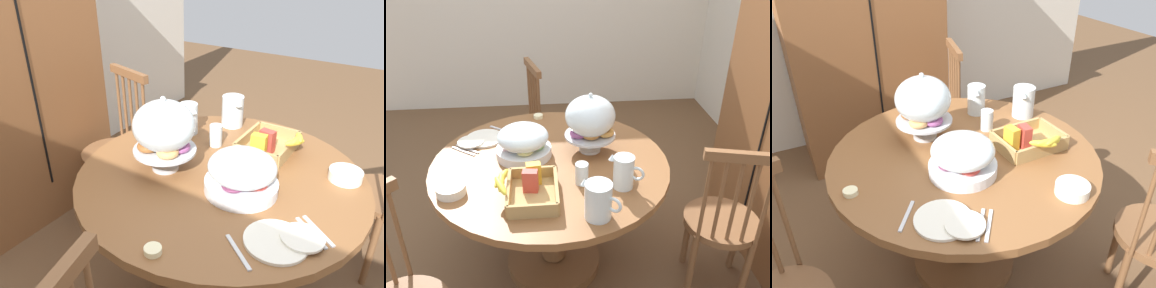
# 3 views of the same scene
# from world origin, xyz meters

# --- Properties ---
(ground_plane) EXTENTS (10.00, 10.00, 0.00)m
(ground_plane) POSITION_xyz_m (0.00, 0.00, 0.00)
(ground_plane) COLOR brown
(dining_table) EXTENTS (1.26, 1.26, 0.74)m
(dining_table) POSITION_xyz_m (0.06, 0.02, 0.54)
(dining_table) COLOR brown
(dining_table) RESTS_ON ground_plane
(windsor_chair_near_window) EXTENTS (0.42, 0.42, 0.97)m
(windsor_chair_near_window) POSITION_xyz_m (0.32, 0.92, 0.45)
(windsor_chair_near_window) COLOR brown
(windsor_chair_near_window) RESTS_ON ground_plane
(windsor_chair_by_cabinet) EXTENTS (0.42, 0.42, 0.97)m
(windsor_chair_by_cabinet) POSITION_xyz_m (-0.85, -0.19, 0.45)
(windsor_chair_by_cabinet) COLOR brown
(windsor_chair_by_cabinet) RESTS_ON ground_plane
(pastry_stand_with_dome) EXTENTS (0.28, 0.28, 0.34)m
(pastry_stand_with_dome) POSITION_xyz_m (-0.04, 0.25, 0.94)
(pastry_stand_with_dome) COLOR silver
(pastry_stand_with_dome) RESTS_ON dining_table
(fruit_platter_covered) EXTENTS (0.30, 0.30, 0.18)m
(fruit_platter_covered) POSITION_xyz_m (-0.02, -0.12, 0.83)
(fruit_platter_covered) COLOR silver
(fruit_platter_covered) RESTS_ON dining_table
(orange_juice_pitcher) EXTENTS (0.11, 0.17, 0.17)m
(orange_juice_pitcher) POSITION_xyz_m (0.32, 0.37, 0.82)
(orange_juice_pitcher) COLOR silver
(orange_juice_pitcher) RESTS_ON dining_table
(milk_pitcher) EXTENTS (0.15, 0.17, 0.17)m
(milk_pitcher) POSITION_xyz_m (0.54, 0.21, 0.82)
(milk_pitcher) COLOR silver
(milk_pitcher) RESTS_ON dining_table
(cereal_basket) EXTENTS (0.32, 0.30, 0.12)m
(cereal_basket) POSITION_xyz_m (0.35, -0.09, 0.78)
(cereal_basket) COLOR tan
(cereal_basket) RESTS_ON dining_table
(china_plate_large) EXTENTS (0.22, 0.22, 0.01)m
(china_plate_large) POSITION_xyz_m (-0.23, -0.35, 0.75)
(china_plate_large) COLOR white
(china_plate_large) RESTS_ON dining_table
(china_plate_small) EXTENTS (0.15, 0.15, 0.01)m
(china_plate_small) POSITION_xyz_m (-0.17, -0.42, 0.76)
(china_plate_small) COLOR white
(china_plate_small) RESTS_ON china_plate_large
(cereal_bowl) EXTENTS (0.14, 0.14, 0.04)m
(cereal_bowl) POSITION_xyz_m (0.30, -0.45, 0.76)
(cereal_bowl) COLOR white
(cereal_bowl) RESTS_ON dining_table
(drinking_glass) EXTENTS (0.06, 0.06, 0.11)m
(drinking_glass) POSITION_xyz_m (0.28, 0.17, 0.80)
(drinking_glass) COLOR silver
(drinking_glass) RESTS_ON dining_table
(butter_dish) EXTENTS (0.06, 0.06, 0.02)m
(butter_dish) POSITION_xyz_m (-0.49, -0.03, 0.75)
(butter_dish) COLOR beige
(butter_dish) RESTS_ON dining_table
(table_knife) EXTENTS (0.12, 0.14, 0.01)m
(table_knife) POSITION_xyz_m (-0.12, -0.44, 0.74)
(table_knife) COLOR silver
(table_knife) RESTS_ON dining_table
(dinner_fork) EXTENTS (0.12, 0.14, 0.01)m
(dinner_fork) POSITION_xyz_m (-0.09, -0.45, 0.74)
(dinner_fork) COLOR silver
(dinner_fork) RESTS_ON dining_table
(soup_spoon) EXTENTS (0.12, 0.14, 0.01)m
(soup_spoon) POSITION_xyz_m (-0.34, -0.26, 0.74)
(soup_spoon) COLOR silver
(soup_spoon) RESTS_ON dining_table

